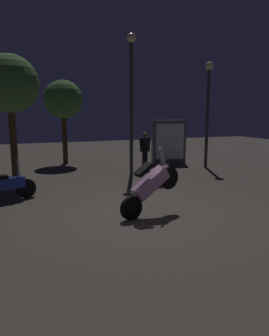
% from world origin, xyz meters
% --- Properties ---
extents(ground_plane, '(40.00, 40.00, 0.00)m').
position_xyz_m(ground_plane, '(0.00, 0.00, 0.00)').
color(ground_plane, '#4C443D').
extents(motorcycle_pink_foreground, '(1.64, 0.50, 1.63)m').
position_xyz_m(motorcycle_pink_foreground, '(0.09, -0.11, 0.74)').
color(motorcycle_pink_foreground, black).
rests_on(motorcycle_pink_foreground, ground_plane).
extents(motorcycle_black_parked_left, '(1.07, 1.39, 1.11)m').
position_xyz_m(motorcycle_black_parked_left, '(2.10, 3.12, 0.44)').
color(motorcycle_black_parked_left, black).
rests_on(motorcycle_black_parked_left, ground_plane).
extents(motorcycle_blue_parked_right, '(1.59, 0.66, 1.11)m').
position_xyz_m(motorcycle_blue_parked_right, '(-3.07, 2.51, 0.44)').
color(motorcycle_blue_parked_right, black).
rests_on(motorcycle_blue_parked_right, ground_plane).
extents(person_rider_beside, '(0.66, 0.33, 1.62)m').
position_xyz_m(person_rider_beside, '(2.56, 5.68, 0.96)').
color(person_rider_beside, black).
rests_on(person_rider_beside, ground_plane).
extents(streetlamp_near, '(0.36, 0.36, 5.34)m').
position_xyz_m(streetlamp_near, '(1.52, 4.67, 3.36)').
color(streetlamp_near, '#38383D').
rests_on(streetlamp_near, ground_plane).
extents(streetlamp_far, '(0.36, 0.36, 4.61)m').
position_xyz_m(streetlamp_far, '(5.32, 5.10, 2.96)').
color(streetlamp_far, '#38383D').
rests_on(streetlamp_far, ground_plane).
extents(tree_center_bg, '(1.95, 1.95, 4.39)m').
position_xyz_m(tree_center_bg, '(-2.76, 5.01, 3.37)').
color(tree_center_bg, '#4C331E').
rests_on(tree_center_bg, ground_plane).
extents(tree_right_bg, '(1.81, 1.81, 3.98)m').
position_xyz_m(tree_right_bg, '(-0.36, 8.65, 3.03)').
color(tree_right_bg, '#4C331E').
rests_on(tree_right_bg, ground_plane).
extents(kiosk_billboard, '(1.67, 0.89, 2.10)m').
position_xyz_m(kiosk_billboard, '(4.30, 6.75, 1.05)').
color(kiosk_billboard, '#595960').
rests_on(kiosk_billboard, ground_plane).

